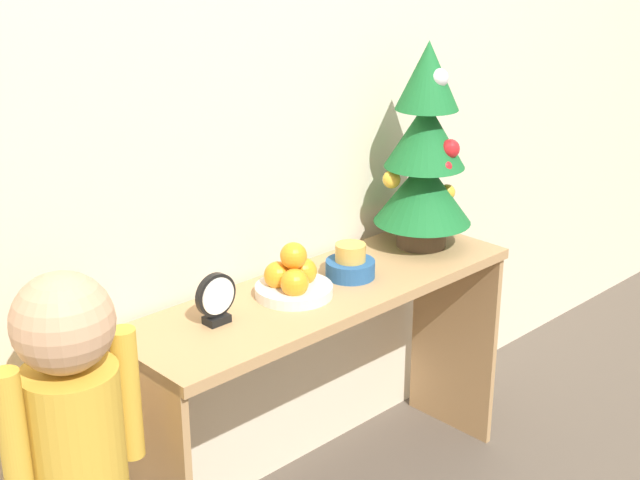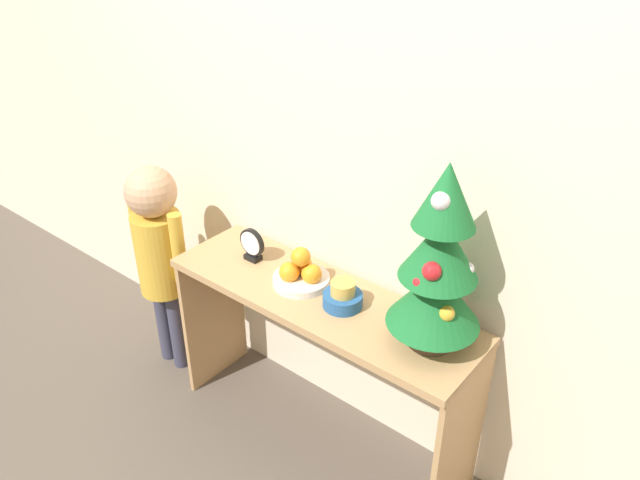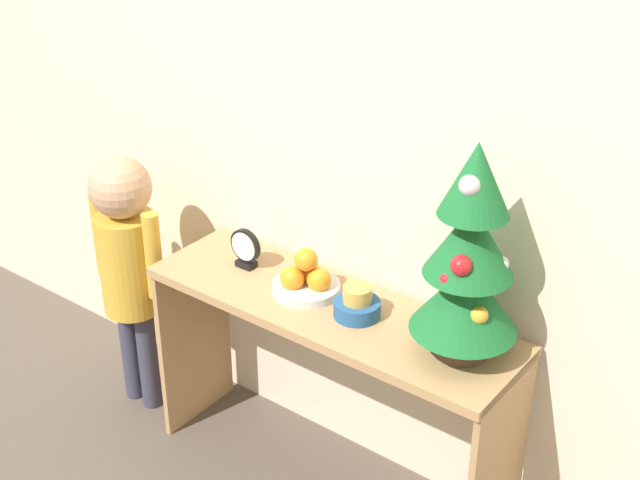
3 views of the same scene
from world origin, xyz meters
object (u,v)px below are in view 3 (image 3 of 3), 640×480
Objects in this scene: desk_clock at (245,249)px; child_figure at (128,253)px; fruit_bowl at (306,279)px; singing_bowl at (357,305)px; mini_tree at (469,260)px.

desk_clock is 0.13× the size of child_figure.
fruit_bowl is 0.20m from singing_bowl.
mini_tree is at bearing 4.67° from child_figure.
mini_tree reaches higher than desk_clock.
child_figure reaches higher than singing_bowl.
mini_tree is 0.63× the size of child_figure.
child_figure reaches higher than fruit_bowl.
desk_clock is at bearing 12.48° from child_figure.
desk_clock is at bearing 178.75° from fruit_bowl.
mini_tree is 2.97× the size of fruit_bowl.
child_figure is at bearing -175.33° from mini_tree.
fruit_bowl is 1.50× the size of singing_bowl.
singing_bowl is at bearing -4.59° from fruit_bowl.
fruit_bowl is at bearing -1.25° from desk_clock.
mini_tree reaches higher than child_figure.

